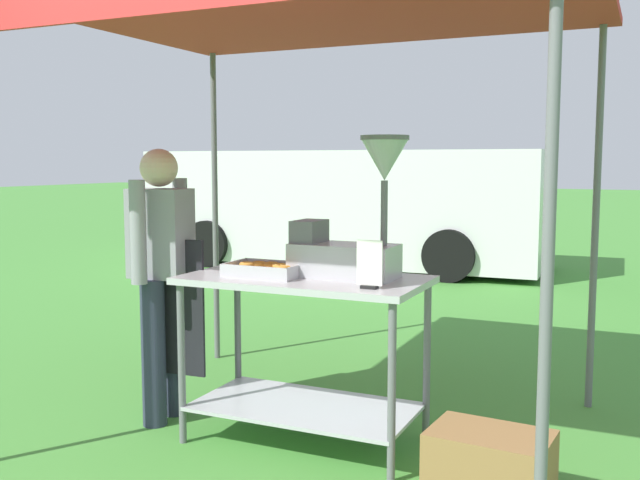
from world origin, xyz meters
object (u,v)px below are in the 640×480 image
(donut_fryer, at_px, (353,229))
(van_white, at_px, (344,206))
(stall_canopy, at_px, (312,15))
(supply_crate, at_px, (490,467))
(donut_cart, at_px, (305,326))
(vendor, at_px, (162,270))
(menu_sign, at_px, (369,268))
(donut_tray, at_px, (268,270))

(donut_fryer, distance_m, van_white, 6.97)
(stall_canopy, relative_size, supply_crate, 5.24)
(van_white, bearing_deg, supply_crate, -62.28)
(donut_cart, height_order, vendor, vendor)
(donut_fryer, height_order, supply_crate, donut_fryer)
(donut_cart, xyz_separation_m, menu_sign, (0.45, -0.20, 0.37))
(stall_canopy, relative_size, vendor, 1.83)
(donut_tray, xyz_separation_m, donut_fryer, (0.45, 0.13, 0.23))
(menu_sign, bearing_deg, donut_tray, 167.58)
(donut_cart, xyz_separation_m, donut_fryer, (0.25, 0.07, 0.53))
(donut_cart, relative_size, vendor, 0.81)
(menu_sign, height_order, vendor, vendor)
(vendor, bearing_deg, donut_cart, 2.43)
(donut_fryer, relative_size, vendor, 0.47)
(van_white, bearing_deg, donut_tray, -70.67)
(stall_canopy, bearing_deg, donut_fryer, -5.74)
(donut_cart, distance_m, donut_tray, 0.36)
(stall_canopy, distance_m, donut_fryer, 1.16)
(supply_crate, bearing_deg, stall_canopy, 160.15)
(donut_tray, bearing_deg, stall_canopy, 38.91)
(donut_cart, xyz_separation_m, donut_tray, (-0.19, -0.06, 0.30))
(stall_canopy, height_order, van_white, stall_canopy)
(donut_tray, height_order, donut_fryer, donut_fryer)
(van_white, bearing_deg, stall_canopy, -68.72)
(stall_canopy, relative_size, donut_fryer, 3.93)
(stall_canopy, bearing_deg, donut_tray, -141.09)
(stall_canopy, distance_m, donut_tray, 1.38)
(vendor, distance_m, supply_crate, 2.13)
(donut_fryer, height_order, vendor, donut_fryer)
(stall_canopy, height_order, donut_tray, stall_canopy)
(donut_cart, distance_m, supply_crate, 1.21)
(donut_cart, relative_size, van_white, 0.22)
(menu_sign, relative_size, van_white, 0.04)
(supply_crate, bearing_deg, donut_fryer, 156.17)
(donut_cart, bearing_deg, donut_tray, -163.43)
(menu_sign, bearing_deg, donut_cart, 156.13)
(stall_canopy, bearing_deg, van_white, 111.28)
(menu_sign, bearing_deg, donut_fryer, 125.65)
(menu_sign, xyz_separation_m, van_white, (-2.93, 6.67, -0.14))
(donut_fryer, relative_size, van_white, 0.13)
(donut_cart, xyz_separation_m, van_white, (-2.48, 6.47, 0.23))
(vendor, bearing_deg, supply_crate, -7.19)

